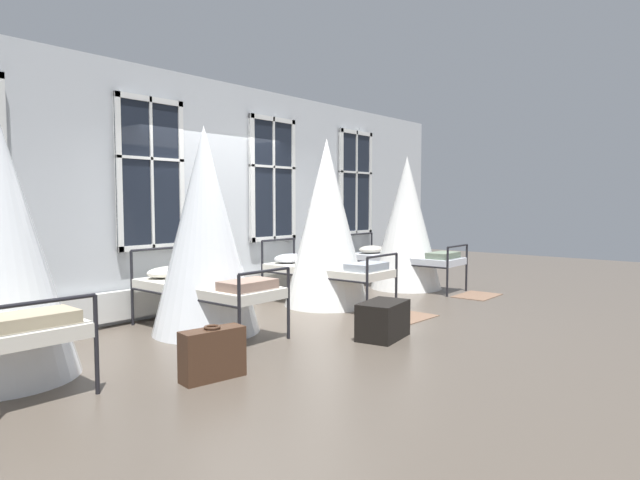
{
  "coord_description": "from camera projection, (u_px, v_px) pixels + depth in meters",
  "views": [
    {
      "loc": [
        -5.03,
        -5.17,
        1.53
      ],
      "look_at": [
        0.95,
        -0.05,
        0.97
      ],
      "focal_mm": 30.58,
      "sensor_mm": 36.0,
      "label": 1
    }
  ],
  "objects": [
    {
      "name": "ground",
      "position": [
        271.0,
        316.0,
        7.27
      ],
      "size": [
        21.25,
        21.25,
        0.0
      ],
      "primitive_type": "plane",
      "color": "brown"
    },
    {
      "name": "back_wall_with_windows",
      "position": [
        214.0,
        195.0,
        7.91
      ],
      "size": [
        11.62,
        0.1,
        3.26
      ],
      "primitive_type": "cube",
      "color": "silver",
      "rests_on": "ground"
    },
    {
      "name": "window_bank",
      "position": [
        220.0,
        235.0,
        7.87
      ],
      "size": [
        7.55,
        0.1,
        2.79
      ],
      "color": "black",
      "rests_on": "ground"
    },
    {
      "name": "cot_second",
      "position": [
        205.0,
        233.0,
        6.34
      ],
      "size": [
        1.25,
        2.0,
        2.4
      ],
      "rotation": [
        0.0,
        0.0,
        1.59
      ],
      "color": "black",
      "rests_on": "ground"
    },
    {
      "name": "cot_third",
      "position": [
        326.0,
        225.0,
        7.99
      ],
      "size": [
        1.25,
        2.0,
        2.44
      ],
      "rotation": [
        0.0,
        0.0,
        1.59
      ],
      "color": "black",
      "rests_on": "ground"
    },
    {
      "name": "cot_fourth",
      "position": [
        406.0,
        224.0,
        9.59
      ],
      "size": [
        1.25,
        2.0,
        2.33
      ],
      "rotation": [
        0.0,
        0.0,
        1.6
      ],
      "color": "black",
      "rests_on": "ground"
    },
    {
      "name": "rug_third",
      "position": [
        405.0,
        317.0,
        7.18
      ],
      "size": [
        0.81,
        0.58,
        0.01
      ],
      "primitive_type": "cube",
      "rotation": [
        0.0,
        0.0,
        -0.02
      ],
      "color": "brown",
      "rests_on": "ground"
    },
    {
      "name": "rug_fourth",
      "position": [
        477.0,
        296.0,
        8.84
      ],
      "size": [
        0.81,
        0.58,
        0.01
      ],
      "primitive_type": "cube",
      "rotation": [
        0.0,
        0.0,
        0.02
      ],
      "color": "brown",
      "rests_on": "ground"
    },
    {
      "name": "suitcase_dark",
      "position": [
        213.0,
        354.0,
        4.68
      ],
      "size": [
        0.58,
        0.29,
        0.47
      ],
      "rotation": [
        0.0,
        0.0,
        -0.16
      ],
      "color": "#472D1E",
      "rests_on": "ground"
    },
    {
      "name": "travel_trunk",
      "position": [
        383.0,
        320.0,
        6.09
      ],
      "size": [
        0.7,
        0.51,
        0.41
      ],
      "primitive_type": "cube",
      "rotation": [
        0.0,
        0.0,
        0.18
      ],
      "color": "black",
      "rests_on": "ground"
    }
  ]
}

